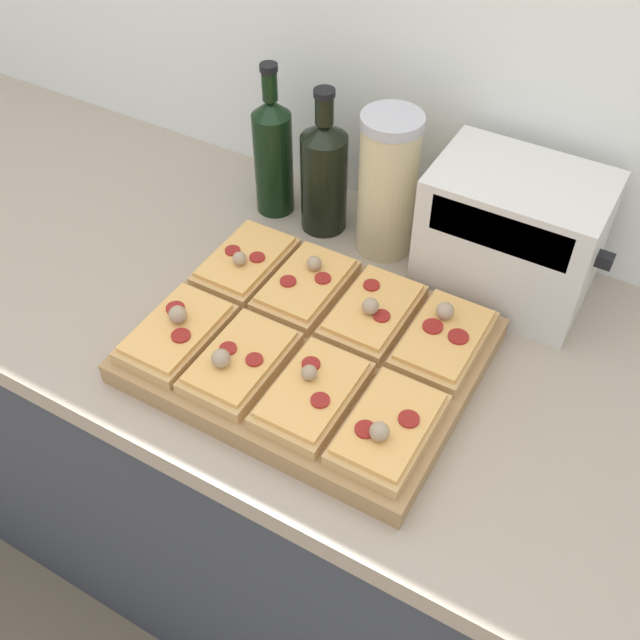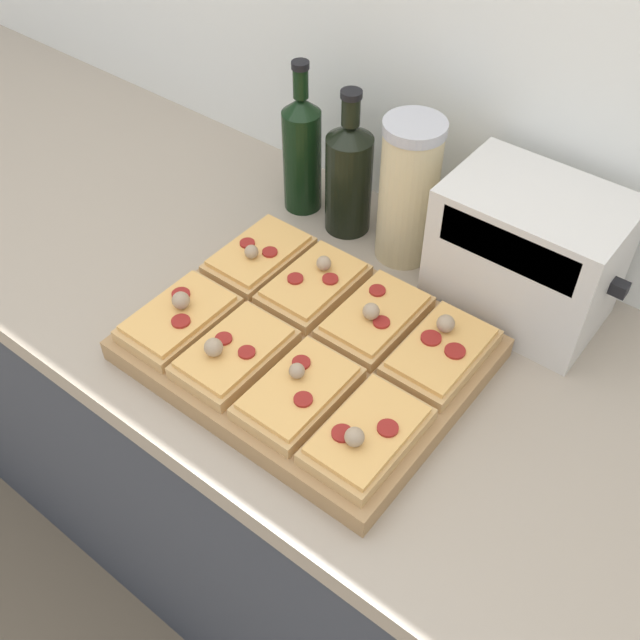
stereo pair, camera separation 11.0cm
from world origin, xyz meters
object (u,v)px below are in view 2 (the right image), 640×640
at_px(cutting_board, 308,349).
at_px(wine_bottle, 349,175).
at_px(olive_oil_bottle, 302,151).
at_px(toaster_oven, 527,254).
at_px(grain_jar_tall, 408,192).

xyz_separation_m(cutting_board, wine_bottle, (-0.14, 0.29, 0.09)).
xyz_separation_m(olive_oil_bottle, wine_bottle, (0.10, 0.00, -0.01)).
bearing_deg(toaster_oven, olive_oil_bottle, 179.89).
relative_size(cutting_board, grain_jar_tall, 1.88).
bearing_deg(wine_bottle, olive_oil_bottle, 180.00).
xyz_separation_m(wine_bottle, toaster_oven, (0.33, -0.00, 0.00)).
bearing_deg(grain_jar_tall, toaster_oven, -0.23).
distance_m(cutting_board, wine_bottle, 0.34).
bearing_deg(cutting_board, olive_oil_bottle, 129.98).
distance_m(olive_oil_bottle, toaster_oven, 0.44).
bearing_deg(cutting_board, wine_bottle, 115.98).
xyz_separation_m(cutting_board, toaster_oven, (0.19, 0.29, 0.09)).
xyz_separation_m(grain_jar_tall, toaster_oven, (0.22, -0.00, -0.02)).
distance_m(wine_bottle, grain_jar_tall, 0.12).
xyz_separation_m(cutting_board, olive_oil_bottle, (-0.24, 0.29, 0.10)).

